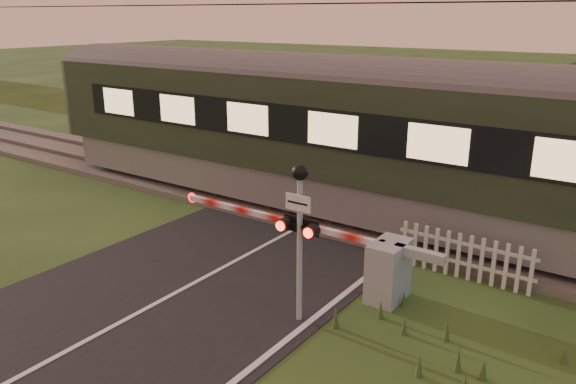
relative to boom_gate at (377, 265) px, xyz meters
The scene contains 6 objects.
ground 4.41m from the boom_gate, 138.34° to the right, with size 160.00×160.00×0.00m, color #243B17.
road 4.55m from the boom_gate, 135.97° to the right, with size 6.00×140.00×0.03m.
track_bed 4.89m from the boom_gate, 132.11° to the left, with size 140.00×3.40×0.39m.
boom_gate is the anchor object (origin of this frame).
crossing_signal 2.23m from the boom_gate, 113.68° to the right, with size 0.74×0.33×2.91m.
picket_fence 2.06m from the boom_gate, 56.20° to the left, with size 2.87×0.08×0.98m.
Camera 1 is at (7.49, -6.16, 5.27)m, focal length 35.00 mm.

